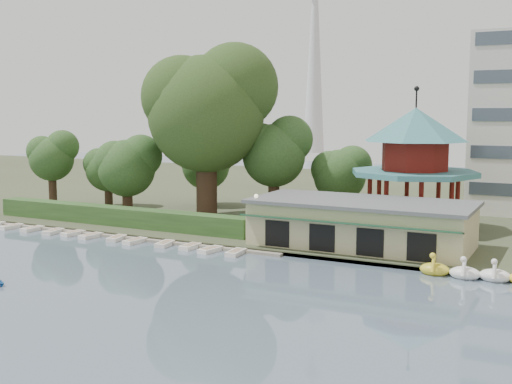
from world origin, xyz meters
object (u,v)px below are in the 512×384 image
Objects in this scene: boathouse at (361,223)px; pavilion at (415,156)px; dock at (120,236)px; big_tree at (208,105)px.

boathouse is 11.43m from pavilion.
dock is at bearing -167.76° from boathouse.
pavilion reaches higher than dock.
boathouse is 1.38× the size of pavilion.
pavilion is at bearing 31.66° from dock.
dock is 1.84× the size of big_tree.
pavilion is at bearing 10.34° from big_tree.
big_tree is (3.17, 11.00, 12.28)m from dock.
boathouse is at bearing 12.24° from dock.
boathouse is at bearing -18.29° from big_tree.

